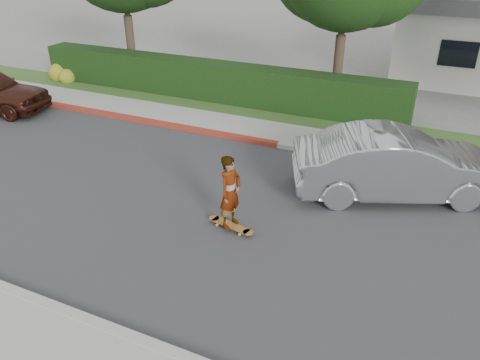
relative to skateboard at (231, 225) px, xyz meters
The scene contains 13 objects.
ground 1.68m from the skateboard, 161.70° to the left, with size 120.00×120.00×0.00m, color slate.
road 1.68m from the skateboard, 161.70° to the left, with size 60.00×8.00×0.01m, color #2D2D30.
curb_near 3.91m from the skateboard, 114.05° to the right, with size 60.00×0.20×0.15m, color #9E9E99.
sidewalk_near 4.75m from the skateboard, 109.62° to the right, with size 60.00×1.60×0.12m, color gray.
curb_far 4.89m from the skateboard, 109.01° to the left, with size 60.00×0.20×0.15m, color #9E9E99.
curb_red_section 8.06m from the skateboard, 144.94° to the left, with size 12.00×0.21×0.15m, color maroon.
sidewalk_far 5.75m from the skateboard, 106.09° to the left, with size 60.00×1.60×0.12m, color gray.
planting_strip 7.30m from the skateboard, 102.61° to the left, with size 60.00×1.60×0.10m, color #2D4C1E.
hedge 9.01m from the skateboard, 120.73° to the left, with size 15.00×1.00×1.50m, color black.
flowering_shrub 13.69m from the skateboard, 147.95° to the left, with size 1.40×1.00×0.90m.
skateboard is the anchor object (origin of this frame).
skateboarder 0.85m from the skateboard, ahead, with size 0.61×0.40×1.67m, color white.
car_silver 4.41m from the skateboard, 45.74° to the left, with size 1.76×5.04×1.66m, color #A7A9AE.
Camera 1 is at (5.37, -8.31, 5.88)m, focal length 35.00 mm.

